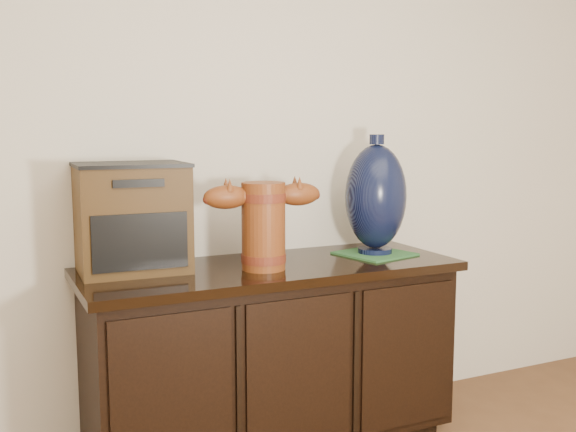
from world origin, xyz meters
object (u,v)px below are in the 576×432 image
sideboard (271,357)px  tv_radio (132,217)px  lamp_base (376,197)px  terracotta_vessel (263,221)px  spray_can (262,237)px

sideboard → tv_radio: bearing=166.3°
sideboard → lamp_base: bearing=1.0°
tv_radio → terracotta_vessel: bearing=-20.2°
sideboard → lamp_base: (0.48, 0.01, 0.61)m
tv_radio → spray_can: bearing=-3.0°
terracotta_vessel → spray_can: (0.05, 0.14, -0.09)m
terracotta_vessel → spray_can: bearing=71.6°
terracotta_vessel → spray_can: size_ratio=2.34×
sideboard → spray_can: 0.47m
tv_radio → spray_can: size_ratio=2.08×
sideboard → spray_can: size_ratio=7.44×
sideboard → tv_radio: size_ratio=3.58×
terracotta_vessel → tv_radio: 0.48m
tv_radio → lamp_base: bearing=-4.5°
tv_radio → lamp_base: 0.99m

